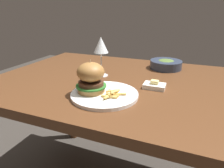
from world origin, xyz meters
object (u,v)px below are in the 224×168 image
(wine_glass, at_px, (101,46))
(butter_dish, at_px, (154,86))
(soup_bowl, at_px, (166,64))
(burger_sandwich, at_px, (91,77))
(main_plate, at_px, (105,94))

(wine_glass, height_order, butter_dish, wine_glass)
(wine_glass, height_order, soup_bowl, wine_glass)
(butter_dish, bearing_deg, burger_sandwich, -143.20)
(burger_sandwich, distance_m, wine_glass, 0.26)
(soup_bowl, bearing_deg, burger_sandwich, -114.36)
(main_plate, relative_size, burger_sandwich, 2.04)
(main_plate, relative_size, wine_glass, 1.35)
(burger_sandwich, bearing_deg, main_plate, 7.50)
(soup_bowl, bearing_deg, main_plate, -109.14)
(burger_sandwich, xyz_separation_m, soup_bowl, (0.23, 0.50, -0.05))
(wine_glass, xyz_separation_m, soup_bowl, (0.29, 0.26, -0.13))
(main_plate, distance_m, burger_sandwich, 0.09)
(main_plate, bearing_deg, burger_sandwich, -172.50)
(wine_glass, bearing_deg, butter_dish, -13.33)
(main_plate, xyz_separation_m, burger_sandwich, (-0.06, -0.01, 0.07))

